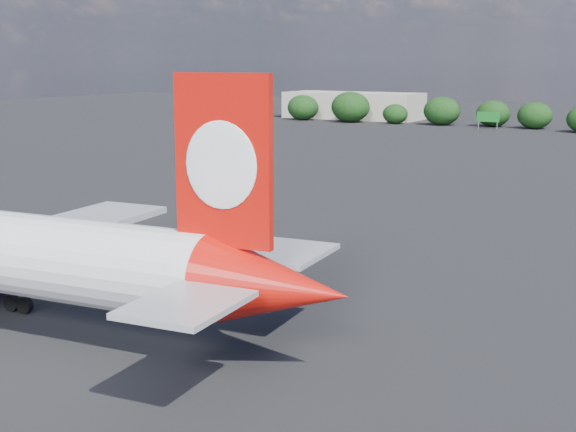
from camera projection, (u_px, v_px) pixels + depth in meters
The scene contains 4 objects.
ground at pixel (366, 202), 104.43m from camera, with size 500.00×500.00×0.00m, color black.
terminal_building at pixel (353, 106), 247.66m from camera, with size 42.00×16.00×8.00m.
highway_sign at pixel (488, 117), 211.13m from camera, with size 6.00×0.30×4.50m.
horizon_treeline at pixel (561, 116), 206.13m from camera, with size 208.71×14.73×8.88m.
Camera 1 is at (42.69, -34.06, 18.54)m, focal length 50.00 mm.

